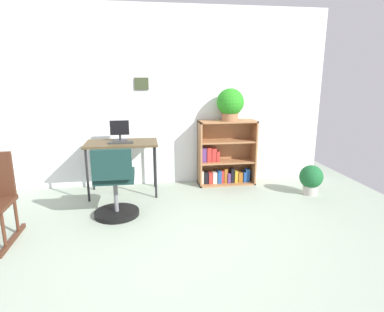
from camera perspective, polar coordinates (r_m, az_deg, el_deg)
The scene contains 9 objects.
ground_plane at distance 3.06m, azimuth -5.16°, elevation -17.37°, with size 6.24×6.24×0.00m, color #98A794.
wall_back at distance 4.78m, azimuth -7.17°, elevation 10.10°, with size 5.20×0.12×2.56m.
desk at distance 4.44m, azimuth -12.32°, elevation 1.56°, with size 0.95×0.53×0.73m.
monitor at distance 4.51m, azimuth -12.67°, elevation 4.28°, with size 0.25×0.19×0.28m.
keyboard at distance 4.36m, azimuth -12.49°, elevation 2.35°, with size 0.33×0.12×0.02m, color #2D2E2C.
office_chair at distance 3.77m, azimuth -13.50°, elevation -5.37°, with size 0.52×0.55×0.85m.
bookshelf_low at distance 4.86m, azimuth 5.81°, elevation -0.06°, with size 0.84×0.30×0.96m.
potted_plant_on_shelf at distance 4.70m, azimuth 6.79°, elevation 9.21°, with size 0.39×0.39×0.46m.
potted_plant_floor at distance 4.72m, azimuth 20.32°, elevation -3.73°, with size 0.32×0.32×0.41m.
Camera 1 is at (-0.13, -2.62, 1.59)m, focal length 30.13 mm.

